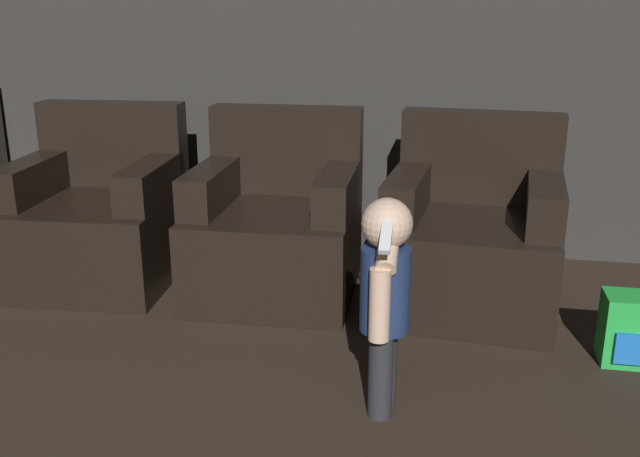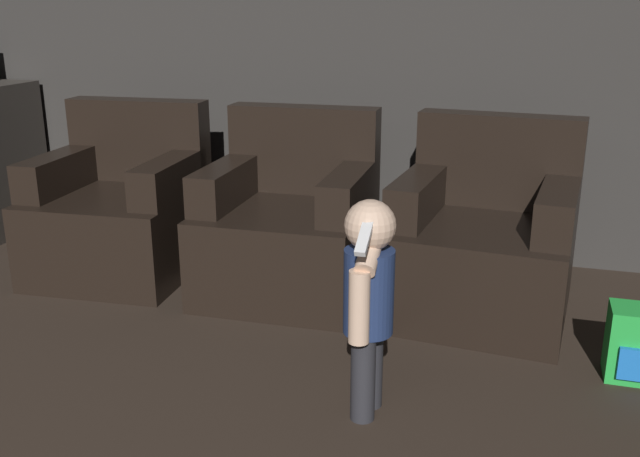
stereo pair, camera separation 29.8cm
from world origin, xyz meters
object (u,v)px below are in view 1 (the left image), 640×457
Objects in this scene: armchair_left at (99,219)px; armchair_middle at (277,229)px; toy_backpack at (634,330)px; armchair_right at (472,240)px; person_toddler at (385,290)px.

armchair_left is 0.97m from armchair_middle.
armchair_middle is 3.08× the size of toy_backpack.
armchair_left and armchair_right have the same top height.
toy_backpack is (0.65, -0.51, -0.18)m from armchair_right.
armchair_right is 1.14× the size of person_toddler.
armchair_left is 1.14× the size of person_toddler.
toy_backpack is at bearing -32.78° from armchair_right.
person_toddler is at bearing -151.10° from toy_backpack.
toy_backpack is at bearing -14.70° from armchair_left.
armchair_left and armchair_middle have the same top height.
person_toddler reaches higher than toy_backpack.
armchair_middle is at bearing -174.50° from armchair_right.
armchair_right is at bearing 141.70° from toy_backpack.
armchair_left is at bearing -174.49° from armchair_right.
armchair_left is 3.08× the size of toy_backpack.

